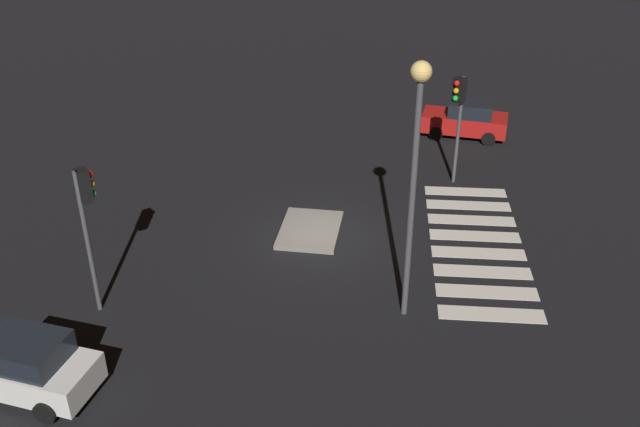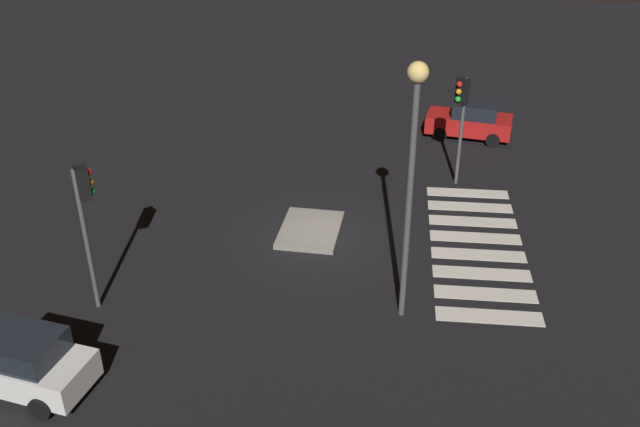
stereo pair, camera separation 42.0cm
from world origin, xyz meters
name	(u,v)px [view 2 (the right image)]	position (x,y,z in m)	size (l,w,h in m)	color
ground_plane	(320,238)	(0.00, 0.00, 0.00)	(80.00, 80.00, 0.00)	black
traffic_island	(310,230)	(0.38, 0.39, 0.09)	(2.94, 2.29, 0.18)	gray
car_white	(19,361)	(-8.27, 6.95, 0.84)	(2.42, 4.11, 1.70)	silver
car_red	(470,120)	(9.84, -6.03, 0.84)	(2.38, 4.11, 1.71)	red
traffic_light_east	(461,105)	(4.82, -5.00, 3.39)	(0.54, 0.54, 4.48)	#47474C
traffic_light_west	(85,204)	(-4.62, 6.23, 3.51)	(0.54, 0.53, 4.64)	#47474C
street_lamp	(412,153)	(-4.14, -2.89, 5.30)	(0.56, 0.56, 7.79)	#47474C
crosswalk_near	(477,246)	(0.00, -5.52, 0.01)	(8.75, 3.20, 0.02)	silver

